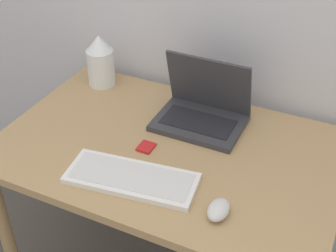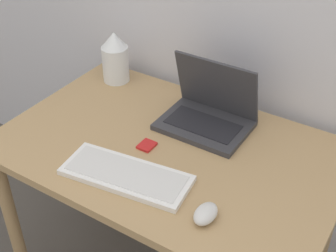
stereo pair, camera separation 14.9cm
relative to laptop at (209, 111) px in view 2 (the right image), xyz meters
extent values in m
cube|color=tan|center=(-0.05, -0.19, -0.07)|extent=(1.14, 0.73, 0.03)
cylinder|color=tan|center=(-0.56, -0.50, -0.42)|extent=(0.05, 0.05, 0.68)
cylinder|color=tan|center=(-0.56, 0.12, -0.42)|extent=(0.05, 0.05, 0.68)
cylinder|color=tan|center=(0.47, 0.12, -0.42)|extent=(0.05, 0.05, 0.68)
cube|color=#333338|center=(0.00, -0.03, -0.04)|extent=(0.31, 0.23, 0.02)
cube|color=black|center=(0.00, -0.04, -0.03)|extent=(0.25, 0.13, 0.00)
cube|color=#333338|center=(0.00, 0.05, 0.08)|extent=(0.31, 0.07, 0.22)
cube|color=#0F1938|center=(0.00, 0.06, 0.08)|extent=(0.27, 0.05, 0.19)
cube|color=white|center=(-0.07, -0.39, -0.04)|extent=(0.42, 0.21, 0.02)
cube|color=silver|center=(-0.07, -0.39, -0.03)|extent=(0.38, 0.17, 0.00)
ellipsoid|color=silver|center=(0.21, -0.41, -0.03)|extent=(0.06, 0.09, 0.04)
cylinder|color=white|center=(-0.47, 0.08, 0.02)|extent=(0.11, 0.11, 0.15)
cone|color=white|center=(-0.47, 0.08, 0.13)|extent=(0.10, 0.10, 0.06)
cube|color=red|center=(-0.11, -0.23, -0.05)|extent=(0.05, 0.06, 0.01)
camera|label=1|loc=(0.48, -1.31, 0.91)|focal=50.00mm
camera|label=2|loc=(0.61, -1.24, 0.91)|focal=50.00mm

